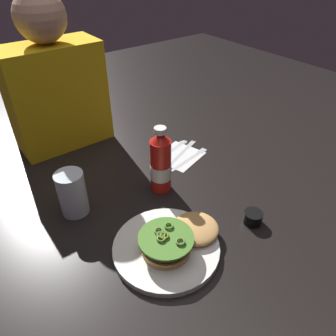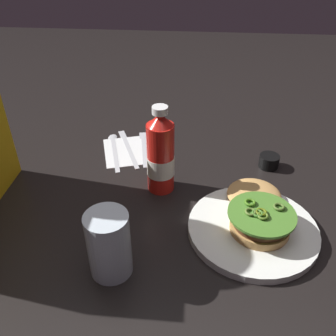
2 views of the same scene
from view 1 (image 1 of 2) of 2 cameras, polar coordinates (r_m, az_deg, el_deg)
ground_plane at (r=0.91m, az=-0.29°, el=-9.36°), size 3.00×3.00×0.00m
dinner_plate at (r=0.83m, az=-0.34°, el=-13.98°), size 0.27×0.27×0.02m
burger_sandwich at (r=0.81m, az=1.68°, el=-12.26°), size 0.23×0.14×0.05m
ketchup_bottle at (r=0.95m, az=-1.30°, el=0.76°), size 0.06×0.06×0.22m
water_glass at (r=0.93m, az=-16.66°, el=-4.32°), size 0.08×0.08×0.13m
condiment_cup at (r=0.92m, az=14.86°, el=-8.49°), size 0.05×0.05×0.03m
napkin at (r=1.15m, az=1.99°, el=2.20°), size 0.18×0.18×0.00m
fork_utensil at (r=1.15m, az=4.31°, el=2.04°), size 0.19×0.05×0.00m
butter_knife at (r=1.17m, az=2.62°, el=2.96°), size 0.20×0.09×0.00m
spoon_utensil at (r=1.19m, az=1.19°, el=3.64°), size 0.20×0.07×0.00m
diner_person at (r=1.21m, az=-19.50°, el=13.90°), size 0.33×0.16×0.52m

